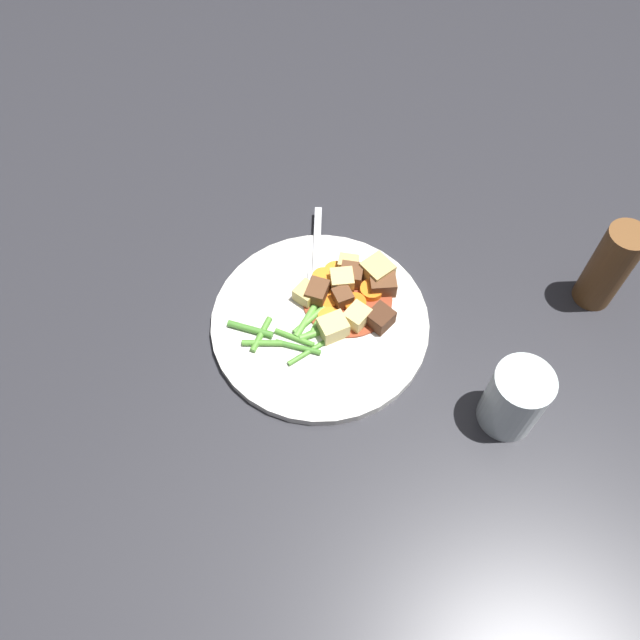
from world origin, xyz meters
The scene contains 34 objects.
ground_plane centered at (0.00, 0.00, 0.00)m, with size 3.00×3.00×0.00m, color #2D2D33.
dinner_plate centered at (0.00, 0.00, 0.01)m, with size 0.29×0.29×0.01m, color white.
stew_sauce centered at (0.05, 0.00, 0.01)m, with size 0.12×0.12×0.00m, color #93381E.
carrot_slice_0 centered at (0.08, -0.01, 0.02)m, with size 0.03×0.03×0.01m, color orange.
carrot_slice_1 centered at (0.06, 0.04, 0.02)m, with size 0.04×0.04×0.01m, color orange.
carrot_slice_2 centered at (0.05, -0.01, 0.02)m, with size 0.03×0.03×0.01m, color orange.
carrot_slice_3 centered at (0.03, 0.01, 0.02)m, with size 0.03×0.03×0.01m, color orange.
carrot_slice_4 centered at (0.01, -0.01, 0.02)m, with size 0.03×0.03×0.01m, color orange.
carrot_slice_5 centered at (0.04, 0.04, 0.02)m, with size 0.03×0.03×0.01m, color orange.
potato_chunk_0 centered at (0.08, 0.03, 0.03)m, with size 0.03×0.02×0.03m, color #DBBC6B.
potato_chunk_1 centered at (0.01, 0.04, 0.02)m, with size 0.03×0.03×0.02m, color #DBBC6B.
potato_chunk_2 centered at (0.03, -0.03, 0.03)m, with size 0.03×0.03×0.02m, color #E5CC7A.
potato_chunk_3 centered at (0.06, 0.02, 0.03)m, with size 0.03×0.03×0.03m, color #E5CC7A.
potato_chunk_4 centered at (0.10, 0.00, 0.03)m, with size 0.04×0.04×0.03m, color #DBBC6B.
potato_chunk_5 centered at (0.00, -0.03, 0.03)m, with size 0.03×0.03×0.03m, color #E5CC7A.
meat_chunk_0 centered at (0.06, -0.05, 0.03)m, with size 0.03×0.03×0.02m, color #4C2B19.
meat_chunk_1 centered at (0.09, -0.02, 0.03)m, with size 0.03×0.03×0.03m, color brown.
meat_chunk_2 centered at (0.02, 0.03, 0.03)m, with size 0.03×0.03×0.03m, color brown.
meat_chunk_3 centered at (0.07, 0.02, 0.03)m, with size 0.03×0.03×0.03m, color brown.
meat_chunk_4 centered at (0.04, 0.00, 0.03)m, with size 0.02×0.02×0.03m, color brown.
green_bean_0 centered at (-0.03, -0.03, 0.02)m, with size 0.01×0.01×0.08m, color #599E38.
green_bean_1 centered at (-0.07, 0.03, 0.02)m, with size 0.01×0.01×0.05m, color #599E38.
green_bean_2 centered at (0.00, -0.02, 0.02)m, with size 0.01×0.01×0.06m, color #4C8E33.
green_bean_3 centered at (-0.02, 0.01, 0.02)m, with size 0.01×0.01×0.06m, color #66AD42.
green_bean_4 centered at (-0.01, 0.01, 0.02)m, with size 0.01×0.01×0.06m, color #66AD42.
green_bean_5 centered at (0.00, 0.00, 0.02)m, with size 0.01×0.01×0.06m, color #66AD42.
green_bean_6 centered at (-0.08, 0.02, 0.02)m, with size 0.01×0.01×0.05m, color #599E38.
green_bean_7 centered at (-0.08, 0.05, 0.02)m, with size 0.01×0.01×0.06m, color #4C8E33.
green_bean_8 centered at (-0.04, 0.00, 0.02)m, with size 0.01×0.01×0.05m, color #599E38.
green_bean_9 centered at (-0.05, -0.01, 0.02)m, with size 0.01×0.01×0.06m, color #4C8E33.
green_bean_10 centered at (-0.01, -0.02, 0.02)m, with size 0.01×0.01×0.06m, color #66AD42.
fork centered at (0.06, 0.08, 0.02)m, with size 0.13×0.14×0.00m.
water_glass centered at (0.08, -0.25, 0.05)m, with size 0.07×0.07×0.10m, color silver.
pepper_mill centered at (0.31, -0.21, 0.07)m, with size 0.05×0.05×0.13m, color brown.
Camera 1 is at (-0.29, -0.33, 0.72)m, focal length 35.95 mm.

